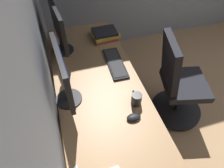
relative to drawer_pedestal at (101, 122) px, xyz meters
name	(u,v)px	position (x,y,z in m)	size (l,w,h in m)	color
wall_back	(24,100)	(-0.39, 0.39, 0.95)	(4.62, 0.10, 2.60)	#8C939E
desk	(106,110)	(-0.10, -0.03, 0.32)	(2.29, 0.69, 0.73)	#936D47
drawer_pedestal	(101,122)	(0.00, 0.00, 0.00)	(0.40, 0.51, 0.69)	#936D47
monitor_primary	(59,27)	(0.65, 0.19, 0.64)	(0.50, 0.20, 0.45)	black
monitor_secondary	(64,75)	(0.03, 0.23, 0.64)	(0.47, 0.20, 0.46)	black
keyboard_main	(115,63)	(0.32, -0.23, 0.39)	(0.42, 0.15, 0.02)	black
mouse_main	(134,117)	(-0.28, -0.19, 0.40)	(0.06, 0.10, 0.03)	black
book_stack_near	(105,35)	(0.73, -0.26, 0.43)	(0.22, 0.28, 0.08)	#B2383D
coffee_mug	(136,99)	(-0.15, -0.25, 0.43)	(0.12, 0.08, 0.10)	black
office_chair	(178,85)	(0.13, -0.83, 0.11)	(0.56, 0.59, 0.97)	black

